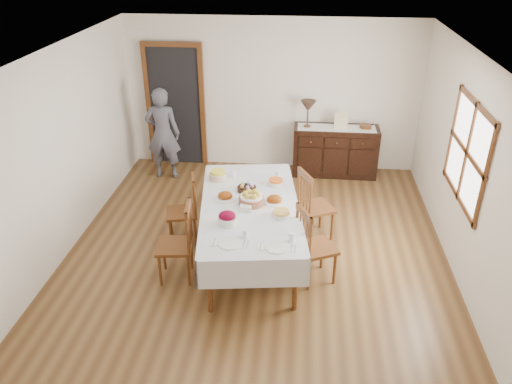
# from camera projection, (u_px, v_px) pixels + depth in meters

# --- Properties ---
(ground) EXTENTS (6.00, 6.00, 0.00)m
(ground) POSITION_uv_depth(u_px,v_px,m) (255.00, 260.00, 6.51)
(ground) COLOR brown
(room_shell) EXTENTS (5.02, 6.02, 2.65)m
(room_shell) POSITION_uv_depth(u_px,v_px,m) (247.00, 130.00, 6.12)
(room_shell) COLOR white
(room_shell) RESTS_ON ground
(dining_table) EXTENTS (1.51, 2.50, 0.81)m
(dining_table) POSITION_uv_depth(u_px,v_px,m) (250.00, 211.00, 6.20)
(dining_table) COLOR silver
(dining_table) RESTS_ON ground
(chair_left_near) EXTENTS (0.47, 0.47, 1.01)m
(chair_left_near) POSITION_uv_depth(u_px,v_px,m) (179.00, 242.00, 5.96)
(chair_left_near) COLOR #5B3014
(chair_left_near) RESTS_ON ground
(chair_left_far) EXTENTS (0.49, 0.49, 0.97)m
(chair_left_far) POSITION_uv_depth(u_px,v_px,m) (185.00, 209.00, 6.71)
(chair_left_far) COLOR #5B3014
(chair_left_far) RESTS_ON ground
(chair_right_near) EXTENTS (0.56, 0.56, 1.01)m
(chair_right_near) POSITION_uv_depth(u_px,v_px,m) (313.00, 244.00, 5.92)
(chair_right_near) COLOR #5B3014
(chair_right_near) RESTS_ON ground
(chair_right_far) EXTENTS (0.57, 0.57, 1.02)m
(chair_right_far) POSITION_uv_depth(u_px,v_px,m) (313.00, 204.00, 6.76)
(chair_right_far) COLOR #5B3014
(chair_right_far) RESTS_ON ground
(sideboard) EXTENTS (1.43, 0.52, 0.86)m
(sideboard) POSITION_uv_depth(u_px,v_px,m) (335.00, 151.00, 8.60)
(sideboard) COLOR black
(sideboard) RESTS_ON ground
(person) EXTENTS (0.53, 0.35, 1.68)m
(person) POSITION_uv_depth(u_px,v_px,m) (163.00, 131.00, 8.32)
(person) COLOR #51505C
(person) RESTS_ON ground
(bread_basket) EXTENTS (0.32, 0.32, 0.17)m
(bread_basket) POSITION_uv_depth(u_px,v_px,m) (251.00, 199.00, 6.14)
(bread_basket) COLOR brown
(bread_basket) RESTS_ON dining_table
(egg_basket) EXTENTS (0.25, 0.25, 0.11)m
(egg_basket) POSITION_uv_depth(u_px,v_px,m) (247.00, 188.00, 6.47)
(egg_basket) COLOR black
(egg_basket) RESTS_ON dining_table
(ham_platter_a) EXTENTS (0.30, 0.30, 0.11)m
(ham_platter_a) POSITION_uv_depth(u_px,v_px,m) (225.00, 196.00, 6.29)
(ham_platter_a) COLOR white
(ham_platter_a) RESTS_ON dining_table
(ham_platter_b) EXTENTS (0.28, 0.28, 0.11)m
(ham_platter_b) POSITION_uv_depth(u_px,v_px,m) (274.00, 200.00, 6.20)
(ham_platter_b) COLOR white
(ham_platter_b) RESTS_ON dining_table
(beet_bowl) EXTENTS (0.22, 0.22, 0.16)m
(beet_bowl) POSITION_uv_depth(u_px,v_px,m) (227.00, 218.00, 5.72)
(beet_bowl) COLOR white
(beet_bowl) RESTS_ON dining_table
(carrot_bowl) EXTENTS (0.21, 0.21, 0.08)m
(carrot_bowl) POSITION_uv_depth(u_px,v_px,m) (276.00, 182.00, 6.61)
(carrot_bowl) COLOR white
(carrot_bowl) RESTS_ON dining_table
(pineapple_bowl) EXTENTS (0.24, 0.24, 0.13)m
(pineapple_bowl) POSITION_uv_depth(u_px,v_px,m) (218.00, 175.00, 6.75)
(pineapple_bowl) COLOR beige
(pineapple_bowl) RESTS_ON dining_table
(casserole_dish) EXTENTS (0.22, 0.22, 0.07)m
(casserole_dish) POSITION_uv_depth(u_px,v_px,m) (281.00, 214.00, 5.89)
(casserole_dish) COLOR white
(casserole_dish) RESTS_ON dining_table
(butter_dish) EXTENTS (0.15, 0.11, 0.07)m
(butter_dish) POSITION_uv_depth(u_px,v_px,m) (246.00, 208.00, 6.01)
(butter_dish) COLOR white
(butter_dish) RESTS_ON dining_table
(setting_left) EXTENTS (0.44, 0.31, 0.10)m
(setting_left) POSITION_uv_depth(u_px,v_px,m) (234.00, 240.00, 5.42)
(setting_left) COLOR white
(setting_left) RESTS_ON dining_table
(setting_right) EXTENTS (0.44, 0.31, 0.10)m
(setting_right) POSITION_uv_depth(u_px,v_px,m) (281.00, 244.00, 5.36)
(setting_right) COLOR white
(setting_right) RESTS_ON dining_table
(glass_far_a) EXTENTS (0.06, 0.06, 0.09)m
(glass_far_a) POSITION_uv_depth(u_px,v_px,m) (234.00, 174.00, 6.81)
(glass_far_a) COLOR white
(glass_far_a) RESTS_ON dining_table
(glass_far_b) EXTENTS (0.06, 0.06, 0.10)m
(glass_far_b) POSITION_uv_depth(u_px,v_px,m) (277.00, 174.00, 6.80)
(glass_far_b) COLOR white
(glass_far_b) RESTS_ON dining_table
(runner) EXTENTS (1.30, 0.35, 0.01)m
(runner) POSITION_uv_depth(u_px,v_px,m) (337.00, 128.00, 8.37)
(runner) COLOR white
(runner) RESTS_ON sideboard
(table_lamp) EXTENTS (0.26, 0.26, 0.46)m
(table_lamp) POSITION_uv_depth(u_px,v_px,m) (308.00, 107.00, 8.25)
(table_lamp) COLOR brown
(table_lamp) RESTS_ON sideboard
(picture_frame) EXTENTS (0.22, 0.08, 0.28)m
(picture_frame) POSITION_uv_depth(u_px,v_px,m) (341.00, 121.00, 8.28)
(picture_frame) COLOR beige
(picture_frame) RESTS_ON sideboard
(deco_bowl) EXTENTS (0.20, 0.20, 0.06)m
(deco_bowl) POSITION_uv_depth(u_px,v_px,m) (365.00, 127.00, 8.35)
(deco_bowl) COLOR #5B3014
(deco_bowl) RESTS_ON sideboard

